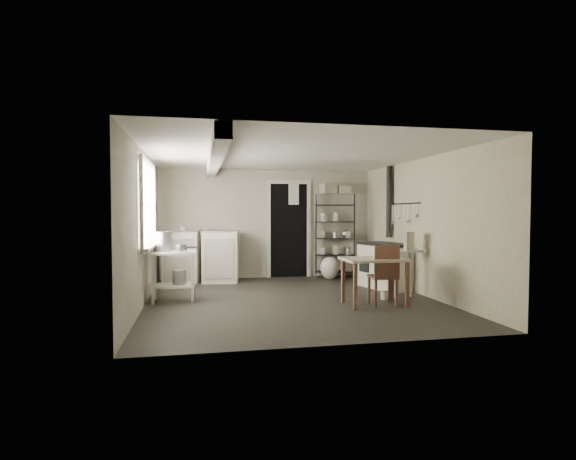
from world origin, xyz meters
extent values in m
plane|color=black|center=(0.00, 0.00, 0.00)|extent=(5.00, 5.00, 0.00)
plane|color=silver|center=(0.00, 0.00, 2.30)|extent=(5.00, 5.00, 0.00)
cube|color=#B9B29E|center=(0.00, 2.50, 1.15)|extent=(4.50, 0.02, 2.30)
cube|color=#B9B29E|center=(0.00, -2.50, 1.15)|extent=(4.50, 0.02, 2.30)
cube|color=#B9B29E|center=(-2.25, 0.00, 1.15)|extent=(0.02, 5.00, 2.30)
cube|color=#B9B29E|center=(2.25, 0.00, 1.15)|extent=(0.02, 5.00, 2.30)
cylinder|color=#B3B3B6|center=(-2.00, 0.32, 0.94)|extent=(0.31, 0.31, 0.30)
cylinder|color=#B3B3B6|center=(-1.71, 0.15, 0.85)|extent=(0.22, 0.22, 0.10)
cylinder|color=#B3B3B6|center=(-1.75, 0.20, 0.39)|extent=(0.22, 0.22, 0.23)
imported|color=silver|center=(-1.32, 2.14, 0.96)|extent=(0.36, 0.36, 0.07)
imported|color=silver|center=(-1.76, 2.11, 0.96)|extent=(0.13, 0.13, 0.09)
imported|color=silver|center=(1.18, 2.27, 1.37)|extent=(0.11, 0.12, 0.19)
cube|color=#C1B59B|center=(1.27, 2.30, 2.01)|extent=(0.36, 0.33, 0.21)
cube|color=#C1B59B|center=(1.61, 2.28, 1.99)|extent=(0.27, 0.25, 0.17)
cube|color=#C1B59B|center=(1.93, -0.16, 1.01)|extent=(0.16, 0.22, 0.31)
imported|color=silver|center=(1.35, -0.77, 0.81)|extent=(0.12, 0.12, 0.09)
ellipsoid|color=silver|center=(1.22, 1.99, 0.24)|extent=(0.44, 0.39, 0.46)
cylinder|color=silver|center=(1.45, -0.27, 0.07)|extent=(0.12, 0.12, 0.14)
camera|label=1|loc=(-1.44, -6.96, 1.40)|focal=28.00mm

